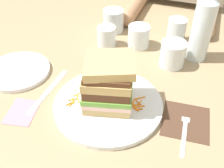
% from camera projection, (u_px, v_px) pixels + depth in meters
% --- Properties ---
extents(ground_plane, '(3.00, 3.00, 0.00)m').
position_uv_depth(ground_plane, '(108.00, 102.00, 0.73)').
color(ground_plane, '#9E8460').
extents(main_plate, '(0.29, 0.29, 0.01)m').
position_uv_depth(main_plate, '(108.00, 104.00, 0.71)').
color(main_plate, white).
rests_on(main_plate, ground_plane).
extents(sandwich, '(0.15, 0.15, 0.13)m').
position_uv_depth(sandwich, '(108.00, 84.00, 0.66)').
color(sandwich, tan).
rests_on(sandwich, main_plate).
extents(carrot_shred_0, '(0.03, 0.01, 0.00)m').
position_uv_depth(carrot_shred_0, '(76.00, 95.00, 0.72)').
color(carrot_shred_0, orange).
rests_on(carrot_shred_0, main_plate).
extents(carrot_shred_1, '(0.02, 0.03, 0.00)m').
position_uv_depth(carrot_shred_1, '(78.00, 99.00, 0.71)').
color(carrot_shred_1, orange).
rests_on(carrot_shred_1, main_plate).
extents(carrot_shred_2, '(0.01, 0.03, 0.00)m').
position_uv_depth(carrot_shred_2, '(83.00, 102.00, 0.70)').
color(carrot_shred_2, orange).
rests_on(carrot_shred_2, main_plate).
extents(carrot_shred_3, '(0.01, 0.02, 0.00)m').
position_uv_depth(carrot_shred_3, '(77.00, 94.00, 0.73)').
color(carrot_shred_3, orange).
rests_on(carrot_shred_3, main_plate).
extents(carrot_shred_4, '(0.01, 0.02, 0.00)m').
position_uv_depth(carrot_shred_4, '(73.00, 101.00, 0.71)').
color(carrot_shred_4, orange).
rests_on(carrot_shred_4, main_plate).
extents(carrot_shred_5, '(0.02, 0.02, 0.00)m').
position_uv_depth(carrot_shred_5, '(73.00, 99.00, 0.71)').
color(carrot_shred_5, orange).
rests_on(carrot_shred_5, main_plate).
extents(carrot_shred_6, '(0.02, 0.02, 0.00)m').
position_uv_depth(carrot_shred_6, '(70.00, 103.00, 0.70)').
color(carrot_shred_6, orange).
rests_on(carrot_shred_6, main_plate).
extents(carrot_shred_7, '(0.01, 0.03, 0.00)m').
position_uv_depth(carrot_shred_7, '(72.00, 104.00, 0.70)').
color(carrot_shred_7, orange).
rests_on(carrot_shred_7, main_plate).
extents(carrot_shred_8, '(0.02, 0.02, 0.00)m').
position_uv_depth(carrot_shred_8, '(135.00, 108.00, 0.69)').
color(carrot_shred_8, orange).
rests_on(carrot_shred_8, main_plate).
extents(carrot_shred_9, '(0.03, 0.02, 0.00)m').
position_uv_depth(carrot_shred_9, '(138.00, 107.00, 0.69)').
color(carrot_shred_9, orange).
rests_on(carrot_shred_9, main_plate).
extents(carrot_shred_10, '(0.01, 0.02, 0.00)m').
position_uv_depth(carrot_shred_10, '(134.00, 102.00, 0.70)').
color(carrot_shred_10, orange).
rests_on(carrot_shred_10, main_plate).
extents(carrot_shred_11, '(0.02, 0.01, 0.00)m').
position_uv_depth(carrot_shred_11, '(137.00, 104.00, 0.70)').
color(carrot_shred_11, orange).
rests_on(carrot_shred_11, main_plate).
extents(carrot_shred_12, '(0.02, 0.01, 0.00)m').
position_uv_depth(carrot_shred_12, '(136.00, 109.00, 0.68)').
color(carrot_shred_12, orange).
rests_on(carrot_shred_12, main_plate).
extents(carrot_shred_13, '(0.02, 0.02, 0.00)m').
position_uv_depth(carrot_shred_13, '(138.00, 102.00, 0.71)').
color(carrot_shred_13, orange).
rests_on(carrot_shred_13, main_plate).
extents(carrot_shred_14, '(0.02, 0.01, 0.00)m').
position_uv_depth(carrot_shred_14, '(139.00, 109.00, 0.68)').
color(carrot_shred_14, orange).
rests_on(carrot_shred_14, main_plate).
extents(carrot_shred_15, '(0.00, 0.03, 0.00)m').
position_uv_depth(carrot_shred_15, '(140.00, 103.00, 0.70)').
color(carrot_shred_15, orange).
rests_on(carrot_shred_15, main_plate).
extents(carrot_shred_16, '(0.02, 0.02, 0.00)m').
position_uv_depth(carrot_shred_16, '(133.00, 106.00, 0.69)').
color(carrot_shred_16, orange).
rests_on(carrot_shred_16, main_plate).
extents(carrot_shred_17, '(0.03, 0.02, 0.00)m').
position_uv_depth(carrot_shred_17, '(139.00, 98.00, 0.72)').
color(carrot_shred_17, orange).
rests_on(carrot_shred_17, main_plate).
extents(napkin_dark, '(0.12, 0.13, 0.00)m').
position_uv_depth(napkin_dark, '(186.00, 122.00, 0.67)').
color(napkin_dark, '#4C3323').
rests_on(napkin_dark, ground_plane).
extents(fork, '(0.03, 0.17, 0.00)m').
position_uv_depth(fork, '(185.00, 127.00, 0.65)').
color(fork, silver).
rests_on(fork, napkin_dark).
extents(knife, '(0.02, 0.20, 0.00)m').
position_uv_depth(knife, '(47.00, 92.00, 0.76)').
color(knife, silver).
rests_on(knife, ground_plane).
extents(juice_glass, '(0.08, 0.08, 0.08)m').
position_uv_depth(juice_glass, '(172.00, 55.00, 0.83)').
color(juice_glass, white).
rests_on(juice_glass, ground_plane).
extents(water_bottle, '(0.06, 0.06, 0.26)m').
position_uv_depth(water_bottle, '(203.00, 26.00, 0.81)').
color(water_bottle, silver).
rests_on(water_bottle, ground_plane).
extents(empty_tumbler_0, '(0.07, 0.07, 0.08)m').
position_uv_depth(empty_tumbler_0, '(139.00, 36.00, 0.92)').
color(empty_tumbler_0, silver).
rests_on(empty_tumbler_0, ground_plane).
extents(empty_tumbler_1, '(0.06, 0.06, 0.07)m').
position_uv_depth(empty_tumbler_1, '(107.00, 36.00, 0.92)').
color(empty_tumbler_1, silver).
rests_on(empty_tumbler_1, ground_plane).
extents(empty_tumbler_2, '(0.06, 0.06, 0.09)m').
position_uv_depth(empty_tumbler_2, '(176.00, 31.00, 0.94)').
color(empty_tumbler_2, silver).
rests_on(empty_tumbler_2, ground_plane).
extents(empty_tumbler_3, '(0.08, 0.08, 0.08)m').
position_uv_depth(empty_tumbler_3, '(113.00, 21.00, 1.00)').
color(empty_tumbler_3, silver).
rests_on(empty_tumbler_3, ground_plane).
extents(side_plate, '(0.20, 0.20, 0.01)m').
position_uv_depth(side_plate, '(18.00, 71.00, 0.82)').
color(side_plate, white).
rests_on(side_plate, ground_plane).
extents(napkin_pink, '(0.09, 0.11, 0.00)m').
position_uv_depth(napkin_pink, '(22.00, 112.00, 0.70)').
color(napkin_pink, pink).
rests_on(napkin_pink, ground_plane).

